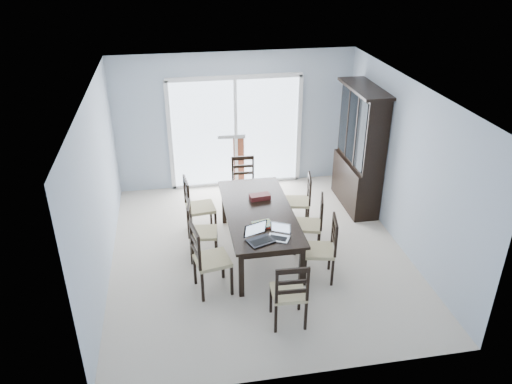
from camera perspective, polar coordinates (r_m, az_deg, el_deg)
The scene contains 24 objects.
floor at distance 7.87m, azimuth 0.31°, elevation -6.88°, with size 5.00×5.00×0.00m, color beige.
ceiling at distance 6.77m, azimuth 0.36°, elevation 11.67°, with size 5.00×5.00×0.00m, color white.
back_wall at distance 9.51m, azimuth -2.38°, elevation 8.10°, with size 4.50×0.02×2.60m, color #A6B5C6.
wall_left at distance 7.21m, azimuth -17.55°, elevation 0.27°, with size 0.02×5.00×2.60m, color #A6B5C6.
wall_right at distance 7.91m, azimuth 16.61°, elevation 2.84°, with size 0.02×5.00×2.60m, color #A6B5C6.
balcony at distance 10.94m, azimuth -2.96°, elevation 3.10°, with size 4.50×2.00×0.10m, color gray.
railing at distance 11.64m, azimuth -3.67°, elevation 7.79°, with size 4.50×0.06×1.10m, color #99999E.
dining_table at distance 7.52m, azimuth 0.32°, elevation -2.63°, with size 1.00×2.20×0.75m.
china_hutch at distance 8.95m, azimuth 11.76°, elevation 4.70°, with size 0.50×1.38×2.20m.
sliding_door at distance 9.56m, azimuth -2.34°, elevation 6.85°, with size 2.52×0.05×2.18m.
chair_left_near at distance 6.76m, azimuth -5.93°, elevation -6.88°, with size 0.54×0.53×1.21m.
chair_left_mid at distance 7.51m, azimuth -6.77°, elevation -3.81°, with size 0.46×0.45×1.07m.
chair_left_far at distance 8.09m, azimuth -7.08°, elevation -1.00°, with size 0.49×0.48×1.16m.
chair_right_near at distance 7.08m, azimuth 8.00°, elevation -5.72°, with size 0.51×0.50×1.12m.
chair_right_mid at distance 7.69m, azimuth 6.68°, elevation -2.99°, with size 0.51×0.50×1.07m.
chair_right_far at distance 8.37m, azimuth 5.38°, elevation -0.36°, with size 0.47×0.46×1.05m.
chair_end_near at distance 6.21m, azimuth 3.93°, elevation -10.94°, with size 0.43×0.45×1.11m.
chair_end_far at distance 8.90m, azimuth -1.43°, elevation 1.67°, with size 0.42×0.43×1.09m.
laptop_dark at distance 6.71m, azimuth 0.55°, elevation -5.28°, with size 0.41×0.35×0.24m.
laptop_silver at distance 6.79m, azimuth 2.57°, elevation -5.00°, with size 0.35×0.31×0.20m.
book_stack at distance 7.07m, azimuth 0.70°, elevation -3.77°, with size 0.31×0.26×0.05m.
cell_phone at distance 6.80m, azimuth 1.16°, elevation -5.32°, with size 0.12×0.06×0.01m, color black.
game_box at distance 7.78m, azimuth 0.44°, elevation -0.55°, with size 0.32×0.16×0.08m, color #450D1B.
hot_tub at distance 10.57m, azimuth -6.93°, elevation 5.40°, with size 2.15×1.96×1.03m.
Camera 1 is at (-1.17, -6.41, 4.42)m, focal length 35.00 mm.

